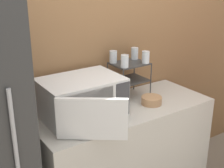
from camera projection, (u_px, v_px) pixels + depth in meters
The scene contains 9 objects.
wall_back at pixel (100, 53), 2.60m from camera, with size 8.00×0.06×2.60m.
counter at pixel (123, 158), 2.62m from camera, with size 1.46×0.60×0.94m.
microwave at pixel (82, 98), 2.25m from camera, with size 0.60×0.69×0.29m.
dish_rack at pixel (129, 72), 2.59m from camera, with size 0.30×0.24×0.30m.
glass_front_left at pixel (125, 61), 2.43m from camera, with size 0.06×0.06×0.10m.
glass_back_right at pixel (135, 53), 2.65m from camera, with size 0.06×0.06×0.10m.
glass_front_right at pixel (146, 57), 2.54m from camera, with size 0.06×0.06×0.10m.
glass_back_left at pixel (113, 57), 2.55m from camera, with size 0.06×0.06×0.10m.
bowl at pixel (152, 100), 2.51m from camera, with size 0.16×0.16×0.06m.
Camera 1 is at (-1.33, -1.51, 1.96)m, focal length 50.00 mm.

